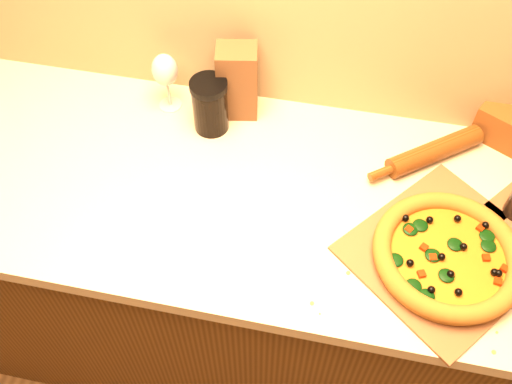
% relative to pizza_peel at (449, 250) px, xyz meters
% --- Properties ---
extents(cabinet, '(2.80, 0.65, 0.86)m').
position_rel_pizza_peel_xyz_m(cabinet, '(-0.51, 0.08, -0.47)').
color(cabinet, '#462B0F').
rests_on(cabinet, ground).
extents(countertop, '(2.84, 0.68, 0.04)m').
position_rel_pizza_peel_xyz_m(countertop, '(-0.51, 0.08, -0.02)').
color(countertop, beige).
rests_on(countertop, cabinet).
extents(pizza_peel, '(0.52, 0.54, 0.01)m').
position_rel_pizza_peel_xyz_m(pizza_peel, '(0.00, 0.00, 0.00)').
color(pizza_peel, brown).
rests_on(pizza_peel, countertop).
extents(pizza, '(0.33, 0.33, 0.05)m').
position_rel_pizza_peel_xyz_m(pizza, '(-0.01, -0.03, 0.03)').
color(pizza, '#C77431').
rests_on(pizza, pizza_peel).
extents(rolling_pin, '(0.32, 0.26, 0.05)m').
position_rel_pizza_peel_xyz_m(rolling_pin, '(-0.04, 0.27, 0.02)').
color(rolling_pin, '#522F0E').
rests_on(rolling_pin, countertop).
extents(wine_glass, '(0.07, 0.07, 0.17)m').
position_rel_pizza_peel_xyz_m(wine_glass, '(-0.76, 0.32, 0.12)').
color(wine_glass, silver).
rests_on(wine_glass, countertop).
extents(paper_bag, '(0.12, 0.10, 0.21)m').
position_rel_pizza_peel_xyz_m(paper_bag, '(-0.57, 0.34, 0.10)').
color(paper_bag, brown).
rests_on(paper_bag, countertop).
extents(dark_jar, '(0.10, 0.10, 0.15)m').
position_rel_pizza_peel_xyz_m(dark_jar, '(-0.62, 0.27, 0.07)').
color(dark_jar, black).
rests_on(dark_jar, countertop).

